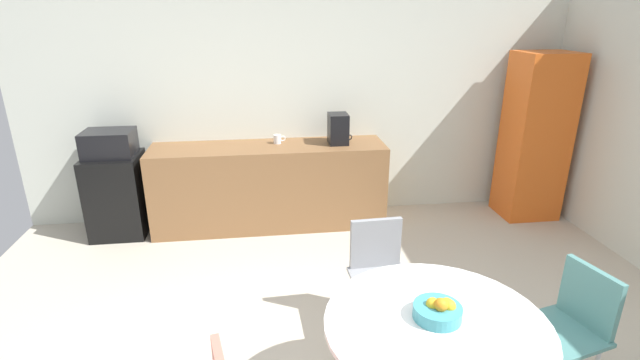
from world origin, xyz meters
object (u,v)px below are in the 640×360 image
object	(u,v)px
microwave	(109,143)
mug_white	(344,138)
round_table	(435,343)
coffee_maker	(338,129)
chair_gray	(379,263)
locker_cabinet	(535,137)
fruit_bowl	(439,310)
mug_green	(278,139)
chair_teal	(574,317)
mini_fridge	(118,195)

from	to	relation	value
microwave	mug_white	xyz separation A→B (m)	(2.40, 0.04, -0.04)
round_table	coffee_maker	world-z (taller)	coffee_maker
chair_gray	mug_white	world-z (taller)	mug_white
locker_cabinet	chair_gray	size ratio (longest dim) A/B	2.21
fruit_bowl	mug_green	size ratio (longest dim) A/B	1.94
microwave	chair_teal	size ratio (longest dim) A/B	0.58
mug_white	coffee_maker	bearing A→B (deg)	-152.08
fruit_bowl	coffee_maker	distance (m)	2.83
mug_white	round_table	bearing A→B (deg)	-90.89
mini_fridge	chair_gray	size ratio (longest dim) A/B	1.03
mug_white	chair_teal	bearing A→B (deg)	-70.90
chair_gray	mug_white	xyz separation A→B (m)	(0.09, 1.90, 0.43)
chair_teal	chair_gray	world-z (taller)	same
chair_teal	microwave	bearing A→B (deg)	141.75
mug_green	coffee_maker	world-z (taller)	coffee_maker
round_table	coffee_maker	xyz separation A→B (m)	(-0.03, 2.85, 0.43)
locker_cabinet	mug_white	world-z (taller)	locker_cabinet
microwave	coffee_maker	bearing A→B (deg)	0.00
mini_fridge	locker_cabinet	xyz separation A→B (m)	(4.51, -0.10, 0.49)
chair_teal	mug_green	xyz separation A→B (m)	(-1.64, 2.70, 0.43)
mug_white	mug_green	bearing A→B (deg)	176.63
fruit_bowl	chair_teal	bearing A→B (deg)	12.09
coffee_maker	round_table	bearing A→B (deg)	-89.34
fruit_bowl	round_table	bearing A→B (deg)	-117.32
chair_teal	coffee_maker	bearing A→B (deg)	110.88
mug_white	coffee_maker	distance (m)	0.14
mini_fridge	fruit_bowl	world-z (taller)	fruit_bowl
chair_teal	chair_gray	xyz separation A→B (m)	(-1.01, 0.76, 0.00)
microwave	locker_cabinet	size ratio (longest dim) A/B	0.26
chair_teal	mug_green	world-z (taller)	mug_green
mini_fridge	microwave	distance (m)	0.56
mini_fridge	round_table	size ratio (longest dim) A/B	0.74
microwave	fruit_bowl	world-z (taller)	microwave
chair_gray	mug_white	distance (m)	1.95
locker_cabinet	chair_gray	world-z (taller)	locker_cabinet
chair_gray	mug_green	size ratio (longest dim) A/B	6.43
fruit_bowl	mug_green	xyz separation A→B (m)	(-0.69, 2.90, 0.14)
mug_green	mug_white	bearing A→B (deg)	-3.37
mini_fridge	fruit_bowl	xyz separation A→B (m)	(2.37, -2.82, 0.38)
mini_fridge	chair_gray	distance (m)	2.97
locker_cabinet	chair_teal	world-z (taller)	locker_cabinet
mug_green	round_table	bearing A→B (deg)	-77.16
round_table	chair_teal	size ratio (longest dim) A/B	1.39
coffee_maker	mug_white	bearing A→B (deg)	27.92
chair_teal	mini_fridge	bearing A→B (deg)	141.75
chair_gray	mug_white	size ratio (longest dim) A/B	6.43
locker_cabinet	mug_white	size ratio (longest dim) A/B	14.21
microwave	chair_teal	distance (m)	4.25
mini_fridge	mug_green	bearing A→B (deg)	2.83
microwave	mug_white	world-z (taller)	microwave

